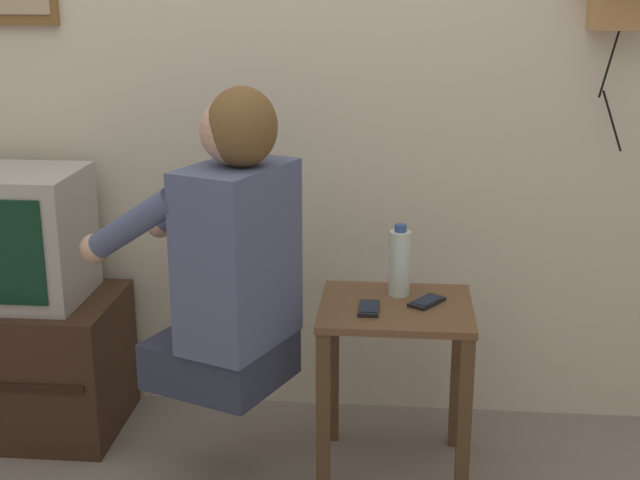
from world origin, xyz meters
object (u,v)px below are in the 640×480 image
Objects in this scene: person at (229,252)px; cell_phone_spare at (427,302)px; cell_phone_held at (369,308)px; water_bottle at (400,262)px; television at (1,235)px.

person is 0.62m from cell_phone_spare.
cell_phone_held is 0.19m from cell_phone_spare.
water_bottle is at bearing -42.69° from person.
cell_phone_spare is at bearing -6.68° from television.
cell_phone_spare is at bearing 23.11° from cell_phone_held.
water_bottle is (-0.08, 0.07, 0.10)m from cell_phone_spare.
television is at bearing 92.20° from person.
person is 0.45m from cell_phone_held.
television is 2.39× the size of water_bottle.
television is 1.25m from cell_phone_held.
water_bottle is (1.31, -0.09, -0.02)m from television.
cell_phone_held is 0.55× the size of water_bottle.
television is at bearing 175.98° from water_bottle.
person reaches higher than television.
cell_phone_held is at bearing -10.85° from television.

